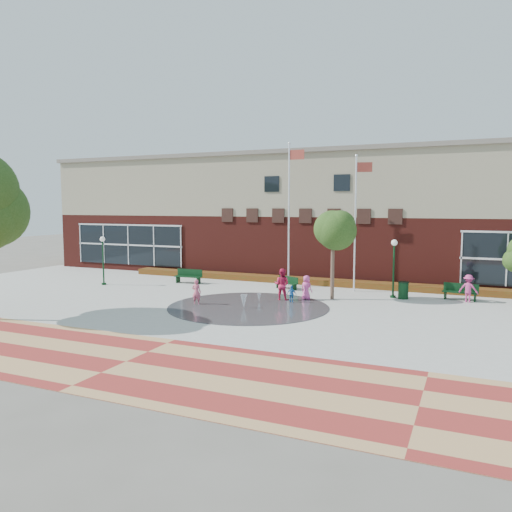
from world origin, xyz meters
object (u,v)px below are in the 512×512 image
at_px(trash_can, 403,290).
at_px(flagpole_left, 290,207).
at_px(flagpole_right, 356,216).
at_px(bench_left, 188,279).
at_px(child_splash, 196,292).

bearing_deg(trash_can, flagpole_left, 168.30).
xyz_separation_m(flagpole_right, bench_left, (-11.10, -1.36, -4.36)).
distance_m(flagpole_right, bench_left, 12.01).
relative_size(flagpole_right, bench_left, 4.33).
distance_m(flagpole_right, trash_can, 5.36).
bearing_deg(bench_left, flagpole_left, 11.12).
xyz_separation_m(flagpole_right, child_splash, (-6.86, -7.49, -3.99)).
relative_size(bench_left, child_splash, 1.41).
height_order(flagpole_left, child_splash, flagpole_left).
xyz_separation_m(flagpole_left, trash_can, (7.43, -1.54, -4.69)).
bearing_deg(bench_left, child_splash, -56.88).
xyz_separation_m(flagpole_left, flagpole_right, (4.36, -0.16, -0.52)).
distance_m(trash_can, child_splash, 11.66).
bearing_deg(flagpole_right, trash_can, -40.37).
xyz_separation_m(flagpole_right, trash_can, (3.07, -1.38, -4.17)).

